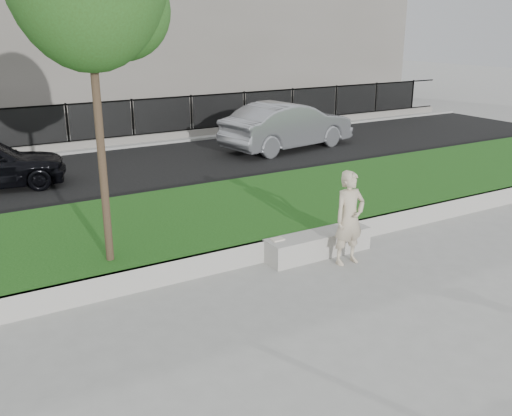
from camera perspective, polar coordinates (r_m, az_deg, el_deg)
ground at (r=9.31m, az=3.15°, el=-7.77°), size 90.00×90.00×0.00m
grass_bank at (r=11.66m, az=-5.03°, el=-1.35°), size 34.00×4.00×0.40m
grass_kerb at (r=10.04m, az=-0.13°, el=-4.54°), size 34.00×0.08×0.40m
street at (r=16.64m, az=-13.30°, el=3.49°), size 34.00×7.00×0.04m
far_pavement at (r=20.88m, az=-17.13°, el=6.17°), size 34.00×3.00×0.12m
iron_fence at (r=19.84m, az=-16.54°, el=7.06°), size 32.00×0.30×1.50m
building_facade at (r=27.38m, az=-21.93°, el=18.75°), size 34.00×10.00×10.00m
stone_bench at (r=10.47m, az=6.21°, el=-3.61°), size 2.06×0.51×0.42m
man at (r=9.99m, az=9.31°, el=-0.99°), size 0.61×0.40×1.67m
book at (r=10.02m, az=2.17°, el=-3.15°), size 0.22×0.16×0.03m
car_silver at (r=19.15m, az=3.21°, el=8.23°), size 4.92×2.41×1.55m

